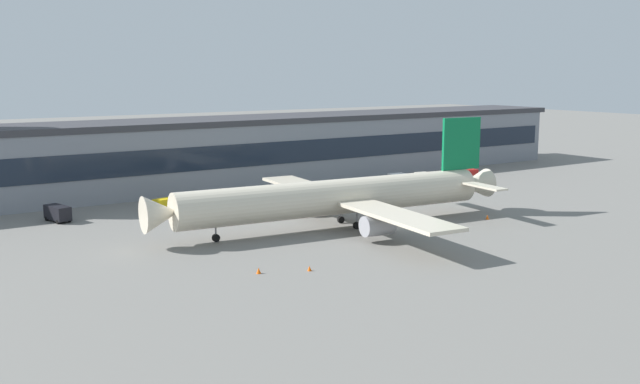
{
  "coord_description": "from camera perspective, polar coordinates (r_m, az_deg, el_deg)",
  "views": [
    {
      "loc": [
        -69.25,
        -80.97,
        23.66
      ],
      "look_at": [
        -8.83,
        9.43,
        5.0
      ],
      "focal_mm": 39.5,
      "sensor_mm": 36.0,
      "label": 1
    }
  ],
  "objects": [
    {
      "name": "crew_van",
      "position": [
        119.91,
        -20.51,
        -1.56
      ],
      "size": [
        3.36,
        5.57,
        2.55
      ],
      "color": "black",
      "rests_on": "ground_plane"
    },
    {
      "name": "airliner",
      "position": [
        107.56,
        1.61,
        -0.38
      ],
      "size": [
        59.45,
        51.04,
        16.14
      ],
      "color": "beige",
      "rests_on": "ground_plane"
    },
    {
      "name": "traffic_cone_1",
      "position": [
        85.02,
        -0.86,
        -6.2
      ],
      "size": [
        0.5,
        0.5,
        0.63
      ],
      "primitive_type": "cone",
      "color": "#F2590C",
      "rests_on": "ground_plane"
    },
    {
      "name": "traffic_cone_2",
      "position": [
        117.22,
        13.41,
        -1.99
      ],
      "size": [
        0.59,
        0.59,
        0.74
      ],
      "primitive_type": "cone",
      "color": "#F2590C",
      "rests_on": "ground_plane"
    },
    {
      "name": "traffic_cone_0",
      "position": [
        84.2,
        -4.99,
        -6.36
      ],
      "size": [
        0.58,
        0.58,
        0.72
      ],
      "primitive_type": "cone",
      "color": "#F2590C",
      "rests_on": "ground_plane"
    },
    {
      "name": "terminal_building",
      "position": [
        151.67,
        -6.38,
        3.39
      ],
      "size": [
        174.24,
        18.38,
        14.05
      ],
      "color": "gray",
      "rests_on": "ground_plane"
    },
    {
      "name": "baggage_tug",
      "position": [
        153.5,
        6.23,
        1.22
      ],
      "size": [
        3.85,
        2.55,
        1.85
      ],
      "color": "white",
      "rests_on": "ground_plane"
    },
    {
      "name": "ground_plane",
      "position": [
        109.14,
        6.63,
        -2.85
      ],
      "size": [
        600.0,
        600.0,
        0.0
      ],
      "primitive_type": "plane",
      "color": "slate"
    },
    {
      "name": "belt_loader",
      "position": [
        125.63,
        -11.97,
        -0.8
      ],
      "size": [
        6.7,
        3.7,
        1.95
      ],
      "color": "yellow",
      "rests_on": "ground_plane"
    },
    {
      "name": "pushback_tractor",
      "position": [
        162.94,
        11.8,
        1.55
      ],
      "size": [
        5.24,
        3.56,
        1.75
      ],
      "color": "red",
      "rests_on": "ground_plane"
    }
  ]
}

